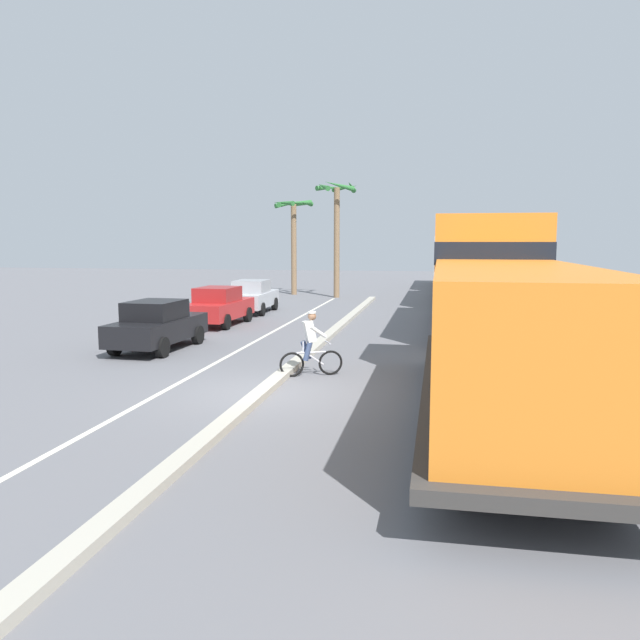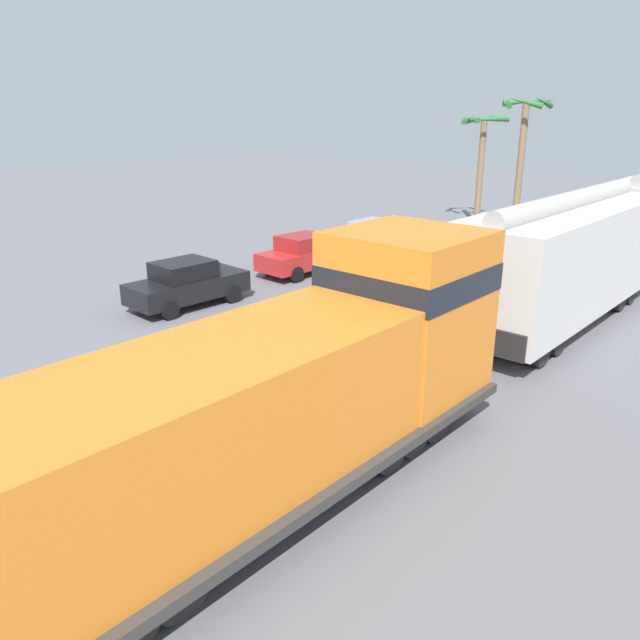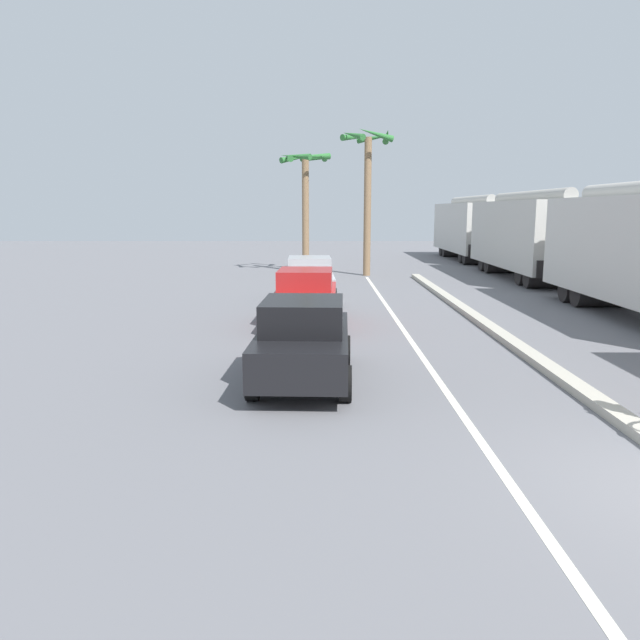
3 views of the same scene
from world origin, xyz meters
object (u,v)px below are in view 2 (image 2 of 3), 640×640
at_px(cyclist, 229,347).
at_px(palm_tree_near, 523,136).
at_px(parked_car_silver, 374,237).
at_px(parked_car_red, 305,254).
at_px(locomotive, 289,396).
at_px(parked_car_black, 187,283).
at_px(hopper_car_lead, 562,260).
at_px(palm_tree_far, 482,142).

relative_size(cyclist, palm_tree_near, 0.24).
height_order(parked_car_silver, palm_tree_near, palm_tree_near).
relative_size(parked_car_red, parked_car_silver, 1.00).
xyz_separation_m(locomotive, parked_car_red, (-10.37, 11.49, -0.98)).
bearing_deg(parked_car_red, locomotive, -47.92).
distance_m(locomotive, parked_car_black, 11.66).
bearing_deg(cyclist, locomotive, -28.26).
relative_size(parked_car_black, parked_car_red, 1.00).
height_order(parked_car_red, palm_tree_near, palm_tree_near).
xyz_separation_m(cyclist, palm_tree_near, (-3.02, 22.78, 4.34)).
bearing_deg(parked_car_silver, locomotive, -57.44).
distance_m(parked_car_red, parked_car_silver, 4.70).
height_order(parked_car_black, cyclist, cyclist).
bearing_deg(parked_car_silver, parked_car_red, -90.43).
bearing_deg(hopper_car_lead, parked_car_black, -146.80).
height_order(cyclist, palm_tree_near, palm_tree_near).
distance_m(parked_car_red, palm_tree_near, 14.68).
bearing_deg(parked_car_silver, palm_tree_far, 92.10).
bearing_deg(locomotive, hopper_car_lead, 90.00).
height_order(locomotive, hopper_car_lead, locomotive).
bearing_deg(parked_car_red, parked_car_black, -89.10).
distance_m(cyclist, palm_tree_near, 23.38).
bearing_deg(parked_car_red, palm_tree_far, 91.33).
height_order(locomotive, parked_car_red, locomotive).
distance_m(locomotive, cyclist, 5.26).
height_order(parked_car_red, parked_car_silver, same).
distance_m(hopper_car_lead, cyclist, 10.80).
distance_m(parked_car_red, cyclist, 10.75).
xyz_separation_m(parked_car_silver, palm_tree_near, (2.76, 9.04, 4.34)).
bearing_deg(parked_car_silver, hopper_car_lead, -21.30).
bearing_deg(parked_car_silver, palm_tree_near, 73.03).
height_order(locomotive, cyclist, locomotive).
distance_m(locomotive, parked_car_silver, 19.23).
relative_size(parked_car_black, palm_tree_far, 0.68).
xyz_separation_m(hopper_car_lead, palm_tree_far, (-10.73, 14.63, 2.65)).
xyz_separation_m(hopper_car_lead, parked_car_silver, (-10.34, 4.03, -1.26)).
height_order(parked_car_silver, cyclist, cyclist).
bearing_deg(locomotive, parked_car_silver, 122.56).
relative_size(locomotive, palm_tree_far, 1.85).
bearing_deg(hopper_car_lead, parked_car_red, -176.31).
relative_size(parked_car_black, parked_car_silver, 1.00).
xyz_separation_m(palm_tree_near, palm_tree_far, (-3.15, 1.56, -0.43)).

